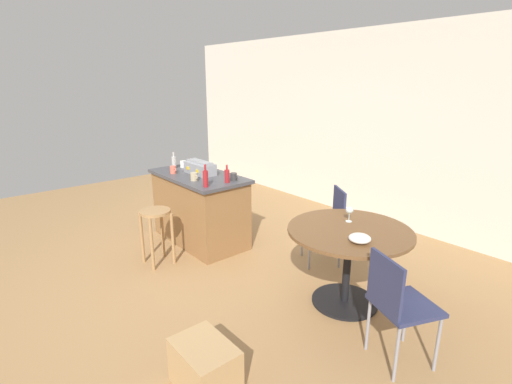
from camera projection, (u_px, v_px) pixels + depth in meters
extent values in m
plane|color=#A37A4C|center=(185.00, 271.00, 4.13)|extent=(8.80, 8.80, 0.00)
cube|color=silver|center=(359.00, 126.00, 5.60)|extent=(8.00, 0.10, 2.70)
cube|color=olive|center=(200.00, 210.00, 4.81)|extent=(1.28, 0.65, 0.84)
cube|color=#424247|center=(198.00, 176.00, 4.68)|extent=(1.34, 0.71, 0.04)
cylinder|color=#A37A4C|center=(173.00, 239.00, 4.23)|extent=(0.04, 0.04, 0.60)
cylinder|color=#A37A4C|center=(162.00, 232.00, 4.41)|extent=(0.04, 0.04, 0.60)
cylinder|color=#A37A4C|center=(142.00, 238.00, 4.26)|extent=(0.04, 0.04, 0.60)
cylinder|color=#A37A4C|center=(152.00, 245.00, 4.07)|extent=(0.04, 0.04, 0.60)
cylinder|color=#A37A4C|center=(155.00, 212.00, 4.15)|extent=(0.33, 0.33, 0.03)
cylinder|color=black|center=(344.00, 301.00, 3.55)|extent=(0.61, 0.61, 0.02)
cylinder|color=black|center=(347.00, 268.00, 3.46)|extent=(0.07, 0.07, 0.71)
cylinder|color=brown|center=(350.00, 231.00, 3.35)|extent=(1.10, 1.10, 0.03)
cube|color=navy|center=(405.00, 305.00, 2.70)|extent=(0.52, 0.52, 0.03)
cube|color=navy|center=(385.00, 285.00, 2.59)|extent=(0.34, 0.16, 0.40)
cylinder|color=gray|center=(368.00, 324.00, 2.88)|extent=(0.02, 0.02, 0.45)
cylinder|color=gray|center=(397.00, 354.00, 2.56)|extent=(0.02, 0.02, 0.45)
cylinder|color=gray|center=(438.00, 344.00, 2.66)|extent=(0.02, 0.02, 0.45)
cylinder|color=gray|center=(406.00, 316.00, 2.97)|extent=(0.02, 0.02, 0.45)
cube|color=navy|center=(322.00, 224.00, 4.23)|extent=(0.55, 0.55, 0.03)
cube|color=navy|center=(339.00, 206.00, 4.19)|extent=(0.31, 0.22, 0.40)
cylinder|color=gray|center=(340.00, 249.00, 4.15)|extent=(0.02, 0.02, 0.44)
cylinder|color=gray|center=(330.00, 237.00, 4.48)|extent=(0.02, 0.02, 0.44)
cylinder|color=gray|center=(302.00, 238.00, 4.44)|extent=(0.02, 0.02, 0.44)
cylinder|color=gray|center=(310.00, 251.00, 4.12)|extent=(0.02, 0.02, 0.44)
cube|color=gray|center=(200.00, 168.00, 4.69)|extent=(0.44, 0.21, 0.14)
cube|color=gray|center=(200.00, 162.00, 4.66)|extent=(0.41, 0.13, 0.02)
cube|color=yellow|center=(188.00, 168.00, 4.70)|extent=(0.04, 0.01, 0.04)
cube|color=yellow|center=(197.00, 171.00, 4.54)|extent=(0.04, 0.01, 0.04)
cylinder|color=maroon|center=(206.00, 179.00, 4.11)|extent=(0.06, 0.06, 0.18)
cylinder|color=maroon|center=(205.00, 168.00, 4.08)|extent=(0.02, 0.02, 0.07)
cylinder|color=maroon|center=(227.00, 176.00, 4.29)|extent=(0.06, 0.06, 0.15)
cylinder|color=maroon|center=(227.00, 167.00, 4.27)|extent=(0.02, 0.02, 0.06)
cylinder|color=#B7B2AD|center=(174.00, 163.00, 4.98)|extent=(0.06, 0.06, 0.16)
cylinder|color=#B7B2AD|center=(173.00, 154.00, 4.94)|extent=(0.02, 0.02, 0.06)
cylinder|color=#DB6651|center=(173.00, 170.00, 4.72)|extent=(0.08, 0.08, 0.09)
torus|color=#DB6651|center=(175.00, 170.00, 4.68)|extent=(0.05, 0.01, 0.05)
cylinder|color=tan|center=(194.00, 177.00, 4.39)|extent=(0.08, 0.08, 0.09)
torus|color=tan|center=(196.00, 177.00, 4.35)|extent=(0.05, 0.01, 0.05)
cylinder|color=#383838|center=(234.00, 177.00, 4.39)|extent=(0.08, 0.08, 0.09)
torus|color=#383838|center=(236.00, 177.00, 4.35)|extent=(0.05, 0.01, 0.05)
cylinder|color=white|center=(183.00, 164.00, 5.06)|extent=(0.08, 0.08, 0.09)
torus|color=white|center=(185.00, 164.00, 5.01)|extent=(0.05, 0.01, 0.05)
cylinder|color=silver|center=(349.00, 221.00, 3.53)|extent=(0.06, 0.06, 0.00)
cylinder|color=silver|center=(349.00, 217.00, 3.51)|extent=(0.01, 0.01, 0.08)
ellipsoid|color=silver|center=(350.00, 210.00, 3.49)|extent=(0.07, 0.07, 0.06)
ellipsoid|color=white|center=(360.00, 238.00, 3.07)|extent=(0.18, 0.18, 0.07)
cube|color=tan|center=(205.00, 367.00, 2.53)|extent=(0.45, 0.33, 0.33)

